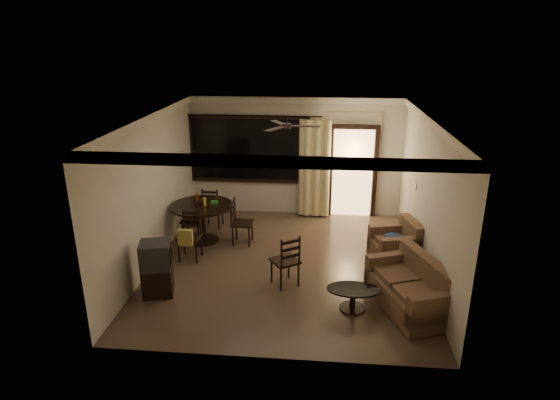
# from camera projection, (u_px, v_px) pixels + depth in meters

# --- Properties ---
(ground) EXTENTS (5.50, 5.50, 0.00)m
(ground) POSITION_uv_depth(u_px,v_px,m) (286.00, 264.00, 8.90)
(ground) COLOR #7F6651
(ground) RESTS_ON ground
(room_shell) EXTENTS (5.50, 6.70, 5.50)m
(room_shell) POSITION_uv_depth(u_px,v_px,m) (321.00, 149.00, 9.90)
(room_shell) COLOR beige
(room_shell) RESTS_ON ground
(dining_table) EXTENTS (1.30, 1.30, 1.03)m
(dining_table) POSITION_uv_depth(u_px,v_px,m) (202.00, 213.00, 9.71)
(dining_table) COLOR black
(dining_table) RESTS_ON ground
(dining_chair_west) EXTENTS (0.44, 0.44, 0.95)m
(dining_chair_west) POSITION_uv_depth(u_px,v_px,m) (194.00, 227.00, 9.88)
(dining_chair_west) COLOR black
(dining_chair_west) RESTS_ON ground
(dining_chair_east) EXTENTS (0.44, 0.44, 0.95)m
(dining_chair_east) POSITION_uv_depth(u_px,v_px,m) (242.00, 231.00, 9.72)
(dining_chair_east) COLOR black
(dining_chair_east) RESTS_ON ground
(dining_chair_south) EXTENTS (0.44, 0.50, 0.95)m
(dining_chair_south) POSITION_uv_depth(u_px,v_px,m) (190.00, 245.00, 9.02)
(dining_chair_south) COLOR black
(dining_chair_south) RESTS_ON ground
(dining_chair_north) EXTENTS (0.44, 0.44, 0.95)m
(dining_chair_north) POSITION_uv_depth(u_px,v_px,m) (213.00, 215.00, 10.56)
(dining_chair_north) COLOR black
(dining_chair_north) RESTS_ON ground
(tv_cabinet) EXTENTS (0.58, 0.54, 0.94)m
(tv_cabinet) POSITION_uv_depth(u_px,v_px,m) (157.00, 269.00, 7.74)
(tv_cabinet) COLOR black
(tv_cabinet) RESTS_ON ground
(sofa) EXTENTS (1.30, 1.72, 0.82)m
(sofa) POSITION_uv_depth(u_px,v_px,m) (412.00, 290.00, 7.37)
(sofa) COLOR #42211F
(sofa) RESTS_ON ground
(armchair) EXTENTS (0.98, 0.98, 0.82)m
(armchair) POSITION_uv_depth(u_px,v_px,m) (397.00, 246.00, 8.89)
(armchair) COLOR #42211F
(armchair) RESTS_ON ground
(coffee_table) EXTENTS (0.83, 0.50, 0.37)m
(coffee_table) POSITION_uv_depth(u_px,v_px,m) (353.00, 295.00, 7.38)
(coffee_table) COLOR black
(coffee_table) RESTS_ON ground
(side_chair) EXTENTS (0.59, 0.59, 0.96)m
(side_chair) POSITION_uv_depth(u_px,v_px,m) (285.00, 270.00, 8.09)
(side_chair) COLOR black
(side_chair) RESTS_ON ground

